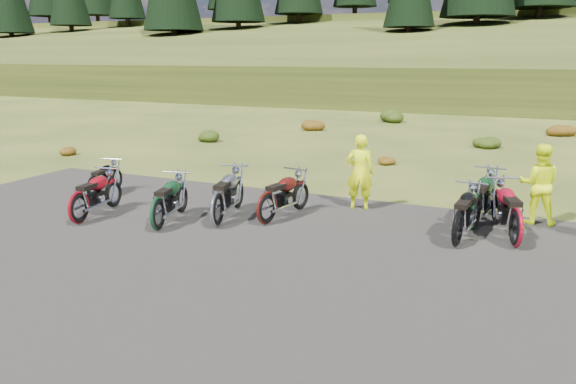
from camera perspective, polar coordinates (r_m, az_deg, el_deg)
The scene contains 21 objects.
ground at distance 11.73m, azimuth -0.05°, elevation -5.13°, with size 300.00×300.00×0.00m, color #334015.
gravel_pad at distance 10.06m, azimuth -4.83°, elevation -8.47°, with size 20.00×12.00×0.04m, color black.
hill_slope at distance 60.40m, azimuth 20.28°, elevation 9.33°, with size 300.00×46.00×3.00m, color #2C3612, non-canonical shape.
hill_plateau at distance 120.25m, azimuth 22.65°, elevation 10.93°, with size 300.00×90.00×9.17m, color #2C3612.
shrub_0 at distance 23.40m, azimuth -21.24°, elevation 4.05°, with size 0.77×0.77×0.45m, color #652B0C.
shrub_1 at distance 25.65m, azimuth -8.17°, elevation 5.80°, with size 1.03×1.03×0.61m, color black.
shrub_2 at distance 29.00m, azimuth 2.40°, elevation 6.99°, with size 1.30×1.30×0.77m, color #652B0C.
shrub_3 at distance 33.13m, azimuth 10.60°, elevation 7.76°, with size 1.56×1.56×0.92m, color black.
shrub_4 at distance 20.25m, azimuth 9.76°, elevation 3.41°, with size 0.77×0.77×0.45m, color #652B0C.
shrub_5 at distance 24.94m, azimuth 19.42°, elevation 4.93°, with size 1.03×1.03×0.61m, color black.
shrub_6 at distance 30.11m, azimuth 25.92°, elevation 5.88°, with size 1.30×1.30×0.77m, color #652B0C.
motorcycle_0 at distance 15.80m, azimuth -19.03°, elevation -0.91°, with size 1.85×0.62×0.97m, color black, non-canonical shape.
motorcycle_1 at distance 13.79m, azimuth -20.36°, elevation -3.11°, with size 2.12×0.71×1.11m, color maroon, non-canonical shape.
motorcycle_2 at distance 12.76m, azimuth -12.98°, elevation -3.92°, with size 2.11×0.70×1.11m, color black, non-canonical shape.
motorcycle_3 at distance 12.80m, azimuth -7.15°, elevation -3.60°, with size 2.30×0.77×1.21m, color #98989C, non-canonical shape.
motorcycle_4 at distance 12.89m, azimuth -2.15°, elevation -3.38°, with size 2.14×0.71×1.12m, color #430E0B, non-canonical shape.
motorcycle_5 at distance 11.91m, azimuth 16.70°, elevation -5.45°, with size 2.14×0.71×1.12m, color black, non-canonical shape.
motorcycle_6 at distance 12.27m, azimuth 21.97°, elevation -5.31°, with size 2.28×0.76×1.20m, color maroon, non-canonical shape.
motorcycle_7 at distance 13.20m, azimuth 18.37°, elevation -3.68°, with size 2.31×0.77×1.21m, color black, non-canonical shape.
person_middle at distance 14.05m, azimuth 7.30°, elevation 1.92°, with size 0.69×0.45×1.89m, color #D9EE0C.
person_right_a at distance 13.93m, azimuth 24.10°, elevation 0.63°, with size 0.90×0.70×1.84m, color #D9EE0C.
Camera 1 is at (4.60, -10.10, 3.80)m, focal length 35.00 mm.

